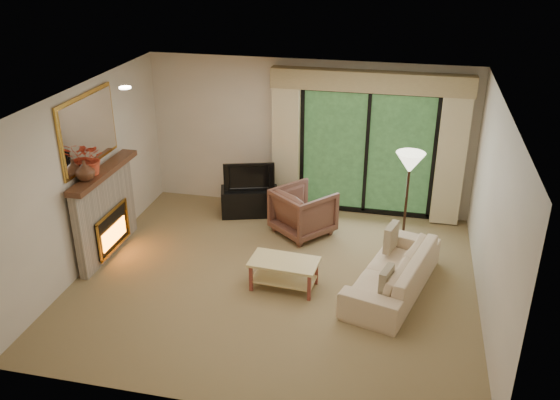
% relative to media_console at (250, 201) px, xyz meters
% --- Properties ---
extents(floor, '(5.50, 5.50, 0.00)m').
position_rel_media_console_xyz_m(floor, '(0.91, -1.95, -0.24)').
color(floor, olive).
rests_on(floor, ground).
extents(ceiling, '(5.50, 5.50, 0.00)m').
position_rel_media_console_xyz_m(ceiling, '(0.91, -1.95, 2.36)').
color(ceiling, silver).
rests_on(ceiling, ground).
extents(wall_back, '(5.00, 0.00, 5.00)m').
position_rel_media_console_xyz_m(wall_back, '(0.91, 0.55, 1.06)').
color(wall_back, beige).
rests_on(wall_back, ground).
extents(wall_front, '(5.00, 0.00, 5.00)m').
position_rel_media_console_xyz_m(wall_front, '(0.91, -4.45, 1.06)').
color(wall_front, beige).
rests_on(wall_front, ground).
extents(wall_left, '(0.00, 5.00, 5.00)m').
position_rel_media_console_xyz_m(wall_left, '(-1.84, -1.95, 1.06)').
color(wall_left, beige).
rests_on(wall_left, ground).
extents(wall_right, '(0.00, 5.00, 5.00)m').
position_rel_media_console_xyz_m(wall_right, '(3.66, -1.95, 1.06)').
color(wall_right, beige).
rests_on(wall_right, ground).
extents(fireplace, '(0.24, 1.70, 1.37)m').
position_rel_media_console_xyz_m(fireplace, '(-1.72, -1.75, 0.45)').
color(fireplace, gray).
rests_on(fireplace, floor).
extents(mirror, '(0.07, 1.45, 1.02)m').
position_rel_media_console_xyz_m(mirror, '(-1.81, -1.75, 1.71)').
color(mirror, gold).
rests_on(mirror, wall_left).
extents(sliding_door, '(2.26, 0.10, 2.16)m').
position_rel_media_console_xyz_m(sliding_door, '(1.91, 0.50, 0.86)').
color(sliding_door, black).
rests_on(sliding_door, floor).
extents(curtain_left, '(0.45, 0.18, 2.35)m').
position_rel_media_console_xyz_m(curtain_left, '(0.56, 0.39, 0.96)').
color(curtain_left, '#C8B68C').
rests_on(curtain_left, floor).
extents(curtain_right, '(0.45, 0.18, 2.35)m').
position_rel_media_console_xyz_m(curtain_right, '(3.26, 0.39, 0.96)').
color(curtain_right, '#C8B68C').
rests_on(curtain_right, floor).
extents(cornice, '(3.20, 0.24, 0.32)m').
position_rel_media_console_xyz_m(cornice, '(1.91, 0.41, 2.08)').
color(cornice, '#A0895D').
rests_on(cornice, wall_back).
extents(media_console, '(1.04, 0.69, 0.48)m').
position_rel_media_console_xyz_m(media_console, '(0.00, 0.00, 0.00)').
color(media_console, black).
rests_on(media_console, floor).
extents(tv, '(0.85, 0.36, 0.49)m').
position_rel_media_console_xyz_m(tv, '(0.00, -0.00, 0.49)').
color(tv, black).
rests_on(tv, media_console).
extents(armchair, '(1.17, 1.17, 0.77)m').
position_rel_media_console_xyz_m(armchair, '(1.03, -0.48, 0.14)').
color(armchair, brown).
rests_on(armchair, floor).
extents(sofa, '(1.30, 2.15, 0.59)m').
position_rel_media_console_xyz_m(sofa, '(2.51, -1.85, 0.05)').
color(sofa, '#CFB18E').
rests_on(sofa, floor).
extents(pillow_near, '(0.18, 0.36, 0.35)m').
position_rel_media_console_xyz_m(pillow_near, '(2.45, -2.43, 0.25)').
color(pillow_near, brown).
rests_on(pillow_near, sofa).
extents(pillow_far, '(0.20, 0.40, 0.39)m').
position_rel_media_console_xyz_m(pillow_far, '(2.45, -1.27, 0.26)').
color(pillow_far, brown).
rests_on(pillow_far, sofa).
extents(coffee_table, '(0.96, 0.57, 0.42)m').
position_rel_media_console_xyz_m(coffee_table, '(1.07, -2.11, -0.03)').
color(coffee_table, '#D9BF7C').
rests_on(coffee_table, floor).
extents(floor_lamp, '(0.45, 0.45, 1.59)m').
position_rel_media_console_xyz_m(floor_lamp, '(2.61, -0.70, 0.55)').
color(floor_lamp, beige).
rests_on(floor_lamp, floor).
extents(vase, '(0.29, 0.29, 0.28)m').
position_rel_media_console_xyz_m(vase, '(-1.70, -2.16, 1.27)').
color(vase, '#4D2C1B').
rests_on(vase, fireplace).
extents(branches, '(0.49, 0.44, 0.48)m').
position_rel_media_console_xyz_m(branches, '(-1.70, -1.96, 1.37)').
color(branches, '#C54226').
rests_on(branches, fireplace).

